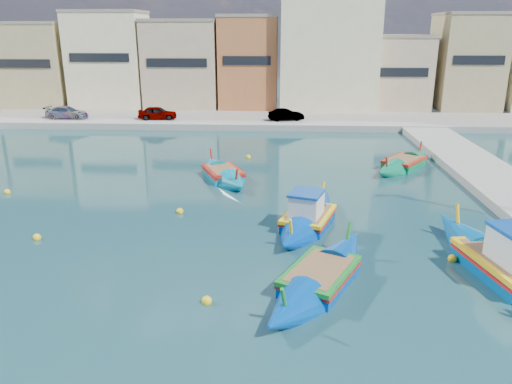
% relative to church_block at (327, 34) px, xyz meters
% --- Properties ---
extents(ground, '(160.00, 160.00, 0.00)m').
position_rel_church_block_xyz_m(ground, '(-10.00, -40.00, -8.41)').
color(ground, '#173E46').
rests_on(ground, ground).
extents(north_quay, '(80.00, 8.00, 0.60)m').
position_rel_church_block_xyz_m(north_quay, '(-10.00, -8.00, -8.11)').
color(north_quay, gray).
rests_on(north_quay, ground).
extents(north_townhouses, '(83.20, 7.87, 10.19)m').
position_rel_church_block_xyz_m(north_townhouses, '(-3.32, -0.64, -3.41)').
color(north_townhouses, tan).
rests_on(north_townhouses, ground).
extents(church_block, '(10.00, 10.00, 19.10)m').
position_rel_church_block_xyz_m(church_block, '(0.00, 0.00, 0.00)').
color(church_block, beige).
rests_on(church_block, ground).
extents(parked_cars, '(24.98, 1.91, 1.25)m').
position_rel_church_block_xyz_m(parked_cars, '(-17.59, -9.50, -7.22)').
color(parked_cars, '#4C1919').
rests_on(parked_cars, north_quay).
extents(luzzu_turquoise_cabin, '(4.14, 10.33, 3.24)m').
position_rel_church_block_xyz_m(luzzu_turquoise_cabin, '(3.68, -39.48, -8.02)').
color(luzzu_turquoise_cabin, '#0058A1').
rests_on(luzzu_turquoise_cabin, ground).
extents(luzzu_blue_cabin, '(4.26, 8.01, 2.76)m').
position_rel_church_block_xyz_m(luzzu_blue_cabin, '(-3.50, -34.75, -8.07)').
color(luzzu_blue_cabin, '#003FA6').
rests_on(luzzu_blue_cabin, ground).
extents(luzzu_cyan_mid, '(6.06, 7.42, 2.31)m').
position_rel_church_block_xyz_m(luzzu_cyan_mid, '(3.42, -23.97, -8.16)').
color(luzzu_cyan_mid, '#0A714D').
rests_on(luzzu_cyan_mid, ground).
extents(luzzu_green, '(4.65, 7.38, 2.29)m').
position_rel_church_block_xyz_m(luzzu_green, '(-8.39, -27.15, -8.16)').
color(luzzu_green, '#0080A3').
rests_on(luzzu_green, ground).
extents(luzzu_blue_south, '(5.44, 8.41, 2.43)m').
position_rel_church_block_xyz_m(luzzu_blue_south, '(-3.35, -40.48, -8.15)').
color(luzzu_blue_south, '#0044A6').
rests_on(luzzu_blue_south, ground).
extents(mooring_buoys, '(22.75, 20.38, 0.36)m').
position_rel_church_block_xyz_m(mooring_buoys, '(-9.67, -33.84, -8.33)').
color(mooring_buoys, yellow).
rests_on(mooring_buoys, ground).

